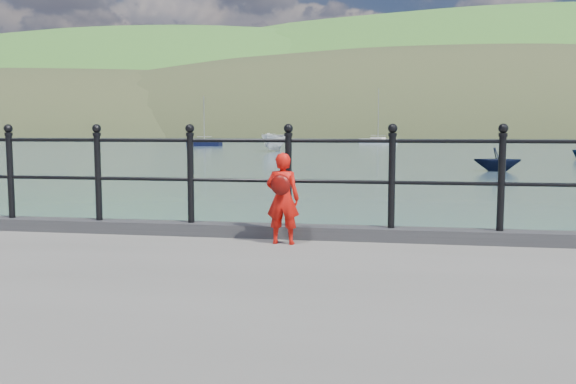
% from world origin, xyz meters
% --- Properties ---
extents(ground, '(600.00, 600.00, 0.00)m').
position_xyz_m(ground, '(0.00, 0.00, 0.00)').
color(ground, '#2D4251').
rests_on(ground, ground).
extents(kerb, '(60.00, 0.30, 0.15)m').
position_xyz_m(kerb, '(0.00, -0.15, 1.07)').
color(kerb, '#28282B').
rests_on(kerb, quay).
extents(railing, '(18.11, 0.11, 1.20)m').
position_xyz_m(railing, '(0.00, -0.15, 1.82)').
color(railing, black).
rests_on(railing, kerb).
extents(far_shore, '(830.00, 200.00, 156.00)m').
position_xyz_m(far_shore, '(38.34, 239.41, -22.57)').
color(far_shore, '#333A21').
rests_on(far_shore, ground).
extents(child, '(0.38, 0.31, 1.02)m').
position_xyz_m(child, '(0.60, -0.55, 1.52)').
color(child, red).
rests_on(child, quay).
extents(launch_white, '(2.45, 5.16, 1.92)m').
position_xyz_m(launch_white, '(-10.40, 55.28, 0.96)').
color(launch_white, white).
rests_on(launch_white, ground).
extents(launch_navy, '(2.46, 2.13, 1.30)m').
position_xyz_m(launch_navy, '(7.46, 27.57, 0.65)').
color(launch_navy, black).
rests_on(launch_navy, ground).
extents(sailboat_left, '(4.87, 1.88, 6.96)m').
position_xyz_m(sailboat_left, '(-23.70, 73.42, 0.34)').
color(sailboat_left, black).
rests_on(sailboat_left, ground).
extents(sailboat_deep, '(6.43, 4.63, 9.28)m').
position_xyz_m(sailboat_deep, '(-0.68, 97.07, 0.34)').
color(sailboat_deep, white).
rests_on(sailboat_deep, ground).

